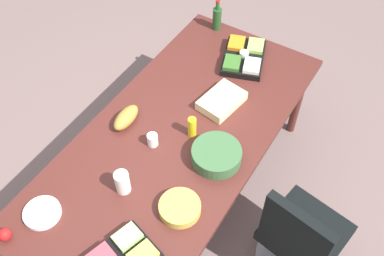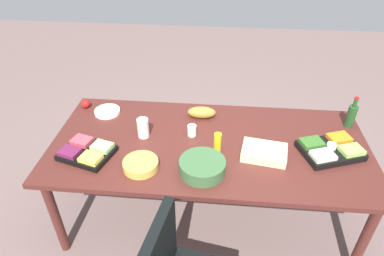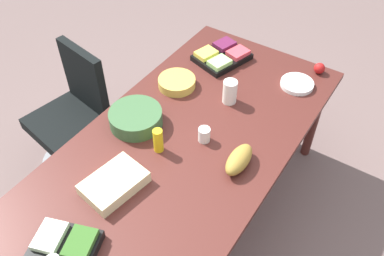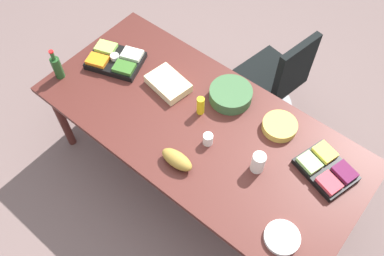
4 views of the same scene
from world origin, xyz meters
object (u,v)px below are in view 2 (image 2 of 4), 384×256
at_px(mayo_jar, 143,128).
at_px(wine_bottle, 351,115).
at_px(mustard_bottle, 218,142).
at_px(sheet_cake, 264,153).
at_px(apple_red, 86,104).
at_px(fruit_platter, 87,152).
at_px(bread_loaf, 202,112).
at_px(paper_plate_stack, 107,111).
at_px(paper_cup, 192,130).
at_px(veggie_tray, 330,149).
at_px(salad_bowl, 202,167).
at_px(chip_bowl, 141,165).
at_px(conference_table, 209,150).

distance_m(mayo_jar, wine_bottle, 1.68).
bearing_deg(mustard_bottle, mayo_jar, -12.26).
xyz_separation_m(sheet_cake, apple_red, (1.53, -0.53, 0.00)).
bearing_deg(wine_bottle, fruit_platter, 15.67).
xyz_separation_m(sheet_cake, mustard_bottle, (0.34, -0.03, 0.04)).
bearing_deg(apple_red, bread_loaf, 176.65).
bearing_deg(paper_plate_stack, mustard_bottle, 156.24).
height_order(paper_cup, fruit_platter, paper_cup).
bearing_deg(mayo_jar, veggie_tray, 176.78).
height_order(salad_bowl, chip_bowl, salad_bowl).
height_order(conference_table, paper_plate_stack, paper_plate_stack).
relative_size(salad_bowl, sheet_cake, 1.00).
bearing_deg(fruit_platter, chip_bowl, 166.87).
xyz_separation_m(mayo_jar, bread_loaf, (-0.44, -0.31, -0.03)).
bearing_deg(apple_red, mayo_jar, 148.47).
distance_m(fruit_platter, bread_loaf, 0.99).
bearing_deg(conference_table, fruit_platter, 14.42).
relative_size(veggie_tray, chip_bowl, 2.00).
bearing_deg(bread_loaf, sheet_cake, 136.20).
bearing_deg(wine_bottle, paper_plate_stack, -0.15).
xyz_separation_m(paper_cup, veggie_tray, (-1.04, 0.13, -0.01)).
bearing_deg(fruit_platter, sheet_cake, -175.14).
xyz_separation_m(apple_red, wine_bottle, (-2.25, 0.07, 0.07)).
relative_size(conference_table, sheet_cake, 7.59).
bearing_deg(wine_bottle, sheet_cake, 32.15).
distance_m(paper_cup, chip_bowl, 0.53).
relative_size(conference_table, paper_cup, 27.00).
relative_size(salad_bowl, chip_bowl, 1.29).
height_order(salad_bowl, mayo_jar, mayo_jar).
bearing_deg(paper_plate_stack, fruit_platter, 92.16).
height_order(mayo_jar, mustard_bottle, mayo_jar).
bearing_deg(sheet_cake, veggie_tray, -170.64).
height_order(salad_bowl, wine_bottle, wine_bottle).
bearing_deg(paper_plate_stack, salad_bowl, 142.66).
relative_size(fruit_platter, apple_red, 5.59).
relative_size(mustard_bottle, chip_bowl, 0.62).
xyz_separation_m(fruit_platter, veggie_tray, (-1.78, -0.19, 0.00)).
distance_m(mayo_jar, apple_red, 0.71).
relative_size(conference_table, mayo_jar, 15.33).
height_order(sheet_cake, paper_plate_stack, sheet_cake).
xyz_separation_m(conference_table, mustard_bottle, (-0.06, 0.08, 0.14)).
xyz_separation_m(veggie_tray, mustard_bottle, (0.83, 0.05, 0.04)).
distance_m(paper_cup, mayo_jar, 0.38).
distance_m(mustard_bottle, apple_red, 1.29).
relative_size(paper_cup, mayo_jar, 0.57).
relative_size(veggie_tray, paper_plate_stack, 2.26).
height_order(paper_cup, chip_bowl, paper_cup).
height_order(veggie_tray, apple_red, veggie_tray).
relative_size(mayo_jar, apple_red, 2.09).
height_order(bread_loaf, veggie_tray, bread_loaf).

